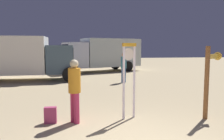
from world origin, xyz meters
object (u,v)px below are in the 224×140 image
(standing_clock, at_px, (129,73))
(person_distant, at_px, (124,66))
(backpack, at_px, (50,115))
(box_truck_far, at_px, (16,56))
(box_truck_near, at_px, (104,53))
(person_near_clock, at_px, (75,88))
(arrow_sign, at_px, (212,70))

(standing_clock, bearing_deg, person_distant, 79.28)
(backpack, height_order, box_truck_far, box_truck_far)
(person_distant, relative_size, box_truck_far, 0.26)
(backpack, bearing_deg, box_truck_near, 76.87)
(backpack, xyz_separation_m, box_truck_near, (3.09, 13.24, 1.39))
(standing_clock, relative_size, backpack, 4.86)
(person_distant, bearing_deg, person_near_clock, -112.69)
(arrow_sign, distance_m, backpack, 4.90)
(backpack, bearing_deg, person_distant, 62.38)
(arrow_sign, xyz_separation_m, box_truck_far, (-7.82, 8.72, 0.11))
(standing_clock, distance_m, box_truck_near, 13.19)
(arrow_sign, bearing_deg, person_near_clock, 178.62)
(person_distant, bearing_deg, standing_clock, -100.72)
(arrow_sign, xyz_separation_m, backpack, (-4.74, 0.16, -1.21))
(backpack, xyz_separation_m, person_distant, (3.51, 6.71, 0.79))
(backpack, relative_size, person_distant, 0.25)
(arrow_sign, bearing_deg, standing_clock, 174.20)
(backpack, bearing_deg, person_near_clock, -5.63)
(box_truck_far, bearing_deg, backpack, -70.24)
(backpack, bearing_deg, standing_clock, 2.23)
(arrow_sign, relative_size, box_truck_far, 0.31)
(person_near_clock, bearing_deg, person_distant, 67.31)
(standing_clock, height_order, backpack, standing_clock)
(standing_clock, distance_m, arrow_sign, 2.50)
(standing_clock, bearing_deg, box_truck_near, 86.39)
(standing_clock, relative_size, box_truck_near, 0.30)
(person_near_clock, distance_m, box_truck_far, 9.42)
(arrow_sign, relative_size, backpack, 4.67)
(person_near_clock, distance_m, backpack, 1.03)
(box_truck_near, bearing_deg, backpack, -103.13)
(standing_clock, distance_m, box_truck_far, 10.01)
(arrow_sign, height_order, person_distant, arrow_sign)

